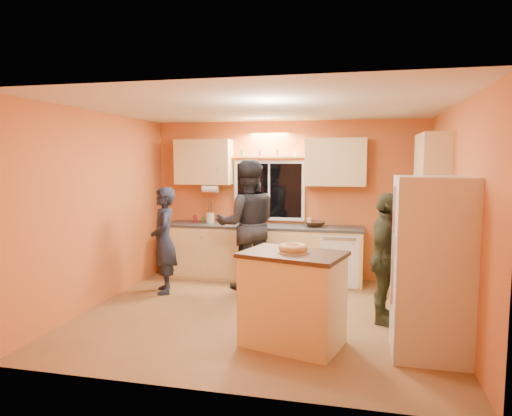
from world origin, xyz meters
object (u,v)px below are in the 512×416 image
(person_left, at_px, (164,240))
(island, at_px, (293,298))
(person_center, at_px, (247,225))
(person_right, at_px, (386,259))
(refrigerator, at_px, (431,267))

(person_left, bearing_deg, island, 28.86)
(island, height_order, person_left, person_left)
(person_left, distance_m, person_center, 1.26)
(person_left, bearing_deg, person_right, 53.11)
(island, bearing_deg, refrigerator, 17.27)
(person_left, height_order, person_center, person_center)
(island, xyz_separation_m, person_center, (-0.99, 2.00, 0.48))
(person_left, bearing_deg, refrigerator, 41.55)
(person_left, relative_size, person_center, 0.80)
(refrigerator, bearing_deg, person_center, 140.50)
(refrigerator, height_order, island, refrigerator)
(refrigerator, xyz_separation_m, person_right, (-0.39, 0.85, -0.11))
(refrigerator, xyz_separation_m, person_center, (-2.37, 1.95, 0.08))
(refrigerator, xyz_separation_m, person_left, (-3.51, 1.45, -0.12))
(island, relative_size, person_center, 0.60)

